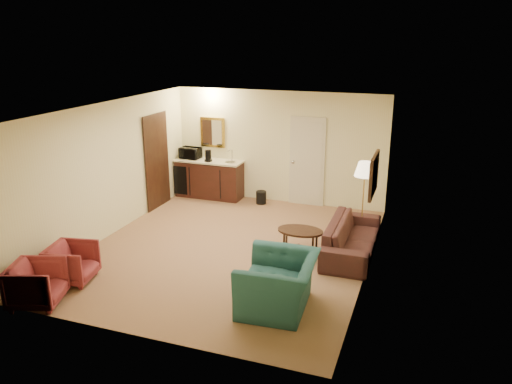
% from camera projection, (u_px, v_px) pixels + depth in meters
% --- Properties ---
extents(ground, '(6.00, 6.00, 0.00)m').
position_uv_depth(ground, '(230.00, 249.00, 9.25)').
color(ground, '#99704D').
rests_on(ground, ground).
extents(room_walls, '(5.02, 6.01, 2.61)m').
position_uv_depth(room_walls, '(239.00, 149.00, 9.45)').
color(room_walls, beige).
rests_on(room_walls, ground).
extents(wetbar_cabinet, '(1.64, 0.58, 0.92)m').
position_uv_depth(wetbar_cabinet, '(210.00, 179.00, 12.08)').
color(wetbar_cabinet, '#361511').
rests_on(wetbar_cabinet, ground).
extents(sofa, '(0.63, 2.09, 0.82)m').
position_uv_depth(sofa, '(352.00, 232.00, 8.95)').
color(sofa, black).
rests_on(sofa, ground).
extents(teal_armchair, '(0.85, 1.24, 1.04)m').
position_uv_depth(teal_armchair, '(278.00, 275.00, 7.11)').
color(teal_armchair, '#215354').
rests_on(teal_armchair, ground).
extents(rose_chair_near, '(0.75, 0.78, 0.69)m').
position_uv_depth(rose_chair_near, '(72.00, 261.00, 7.96)').
color(rose_chair_near, maroon).
rests_on(rose_chair_near, ground).
extents(rose_chair_far, '(0.84, 0.87, 0.72)m').
position_uv_depth(rose_chair_far, '(37.00, 282.00, 7.26)').
color(rose_chair_far, maroon).
rests_on(rose_chair_far, ground).
extents(coffee_table, '(0.98, 0.84, 0.47)m').
position_uv_depth(coffee_table, '(300.00, 242.00, 8.96)').
color(coffee_table, black).
rests_on(coffee_table, ground).
extents(floor_lamp, '(0.41, 0.41, 1.52)m').
position_uv_depth(floor_lamp, '(363.00, 200.00, 9.58)').
color(floor_lamp, '#AE883A').
rests_on(floor_lamp, ground).
extents(waste_bin, '(0.32, 0.32, 0.30)m').
position_uv_depth(waste_bin, '(261.00, 197.00, 11.68)').
color(waste_bin, black).
rests_on(waste_bin, ground).
extents(microwave, '(0.50, 0.31, 0.33)m').
position_uv_depth(microwave, '(190.00, 152.00, 12.07)').
color(microwave, black).
rests_on(microwave, wetbar_cabinet).
extents(coffee_maker, '(0.15, 0.15, 0.27)m').
position_uv_depth(coffee_maker, '(208.00, 156.00, 11.78)').
color(coffee_maker, black).
rests_on(coffee_maker, wetbar_cabinet).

